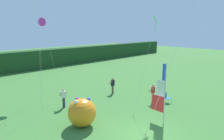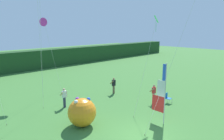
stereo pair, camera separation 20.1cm
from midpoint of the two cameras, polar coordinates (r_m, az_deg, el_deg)
The scene contains 10 objects.
ground_plane at distance 13.27m, azimuth 8.73°, elevation -17.88°, with size 120.00×120.00×0.00m, color #3D7533.
distant_treeline at distance 34.00m, azimuth -28.02°, elevation 1.77°, with size 80.00×2.40×3.05m, color #1E421E.
banner_flag at distance 14.42m, azimuth 14.07°, elevation -6.72°, with size 0.06×1.03×4.29m.
person_near_banner at distance 18.47m, azimuth 11.99°, elevation -6.40°, with size 0.55×0.48×1.66m.
person_mid_field at distance 17.48m, azimuth -12.98°, elevation -7.49°, with size 0.55×0.48×1.65m.
person_far_left at distance 20.61m, azimuth 0.75°, elevation -4.28°, with size 0.55×0.48×1.64m.
inflatable_balloon at distance 14.06m, azimuth -8.02°, elevation -11.70°, with size 1.93×1.93×1.95m.
folding_chair at distance 18.84m, azimuth 15.61°, elevation -7.41°, with size 0.51×0.51×0.89m.
kite_magenta_delta_0 at distance 20.92m, azimuth -18.31°, elevation 12.67°, with size 1.61×0.98×7.55m.
kite_green_diamond_4 at distance 16.93m, azimuth 12.22°, elevation 11.62°, with size 3.55×0.77×7.55m.
Camera 2 is at (-9.30, -6.87, 6.48)m, focal length 32.46 mm.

